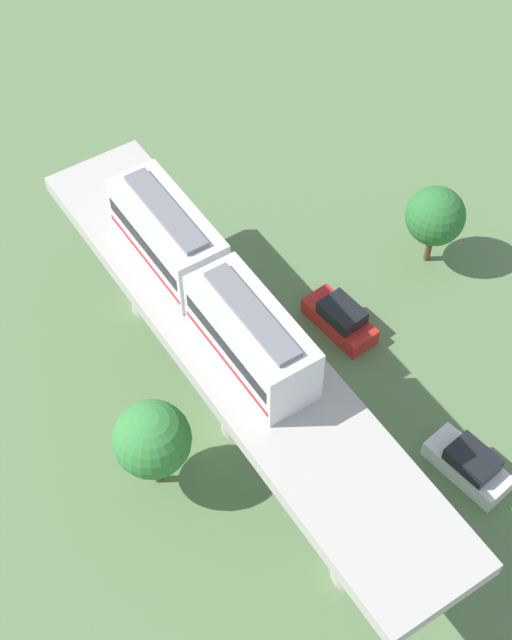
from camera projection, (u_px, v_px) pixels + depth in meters
ground_plane at (240, 426)px, 46.43m from camera, size 120.00×120.00×0.00m
viaduct at (239, 364)px, 42.26m from camera, size 5.20×28.00×6.97m
train at (208, 284)px, 40.98m from camera, size 2.64×13.55×3.24m
parked_car_red at (340, 319)px, 49.65m from camera, size 2.18×4.35×1.76m
parked_car_white at (469, 465)px, 44.26m from camera, size 2.38×4.41×1.76m
tree_near_viaduct at (435, 216)px, 50.56m from camera, size 3.26×3.26×5.07m
tree_mid_lot at (152, 440)px, 41.75m from camera, size 3.57×3.57×5.45m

